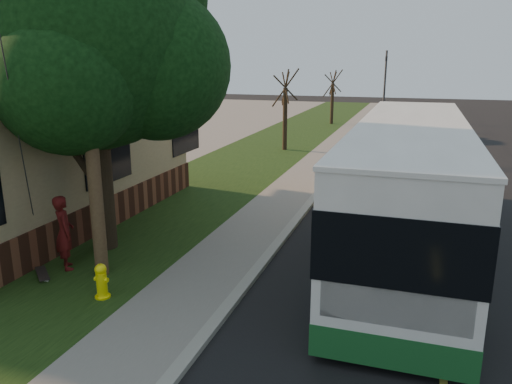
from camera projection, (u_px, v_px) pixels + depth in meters
ground at (220, 320)px, 9.53m from camera, size 120.00×120.00×0.00m
road at (432, 201)px, 17.52m from camera, size 8.00×80.00×0.01m
curb at (320, 190)px, 18.70m from camera, size 0.25×80.00×0.12m
sidewalk at (294, 189)px, 19.01m from camera, size 2.00×80.00×0.08m
grass_verge at (209, 182)px, 20.05m from camera, size 5.00×80.00×0.07m
building_lot at (10, 167)px, 23.05m from camera, size 15.00×80.00×0.04m
fire_hydrant at (102, 281)px, 10.20m from camera, size 0.32×0.32×0.74m
utility_pole at (85, 69)px, 10.24m from camera, size 2.86×3.21×9.07m
leafy_tree at (95, 44)px, 11.88m from camera, size 6.30×6.00×7.80m
bare_tree_near at (285, 111)px, 26.56m from camera, size 1.38×1.21×4.31m
bare_tree_far at (332, 98)px, 37.47m from camera, size 1.38×1.21×4.03m
traffic_signal at (385, 81)px, 39.80m from camera, size 0.18×0.22×5.50m
transit_bus at (409, 181)px, 12.89m from camera, size 2.82×12.23×3.31m
skateboarder at (64, 232)px, 11.51m from camera, size 0.76×0.75×1.76m
skateboard_spare at (42, 274)px, 11.27m from camera, size 0.79×0.74×0.08m
distant_car at (428, 127)px, 30.69m from camera, size 2.37×4.85×1.59m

